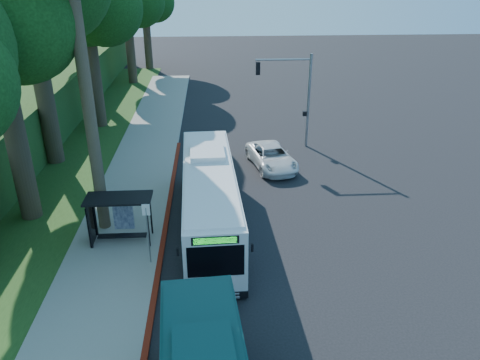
{
  "coord_description": "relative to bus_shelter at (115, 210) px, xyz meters",
  "views": [
    {
      "loc": [
        -2.36,
        -23.43,
        12.83
      ],
      "look_at": [
        -0.85,
        1.0,
        1.44
      ],
      "focal_mm": 35.0,
      "sensor_mm": 36.0,
      "label": 1
    }
  ],
  "objects": [
    {
      "name": "stop_sign_pole",
      "position": [
        1.86,
        -2.14,
        0.28
      ],
      "size": [
        0.35,
        0.06,
        3.17
      ],
      "color": "gray",
      "rests_on": "ground"
    },
    {
      "name": "grass_verge",
      "position": [
        -5.74,
        7.86,
        -1.78
      ],
      "size": [
        8.0,
        70.0,
        0.06
      ],
      "primitive_type": "cube",
      "color": "#234719",
      "rests_on": "ground"
    },
    {
      "name": "pickup",
      "position": [
        8.9,
        8.98,
        -1.06
      ],
      "size": [
        3.52,
        5.75,
        1.49
      ],
      "primitive_type": "imported",
      "rotation": [
        0.0,
        0.0,
        0.21
      ],
      "color": "silver",
      "rests_on": "ground"
    },
    {
      "name": "red_curb",
      "position": [
        2.26,
        -1.14,
        -1.74
      ],
      "size": [
        0.25,
        30.0,
        0.13
      ],
      "primitive_type": "cube",
      "color": "maroon",
      "rests_on": "ground"
    },
    {
      "name": "white_bus",
      "position": [
        4.65,
        1.21,
        -0.01
      ],
      "size": [
        3.11,
        12.44,
        3.68
      ],
      "rotation": [
        0.0,
        0.0,
        0.04
      ],
      "color": "silver",
      "rests_on": "ground"
    },
    {
      "name": "ground",
      "position": [
        7.26,
        2.86,
        -1.81
      ],
      "size": [
        140.0,
        140.0,
        0.0
      ],
      "primitive_type": "plane",
      "color": "black",
      "rests_on": "ground"
    },
    {
      "name": "traffic_signal_pole",
      "position": [
        11.04,
        12.86,
        2.62
      ],
      "size": [
        4.1,
        0.3,
        7.0
      ],
      "color": "gray",
      "rests_on": "ground"
    },
    {
      "name": "sidewalk",
      "position": [
        -0.04,
        2.86,
        -1.75
      ],
      "size": [
        4.5,
        70.0,
        0.12
      ],
      "primitive_type": "cube",
      "color": "gray",
      "rests_on": "ground"
    },
    {
      "name": "bus_shelter",
      "position": [
        0.0,
        0.0,
        0.0
      ],
      "size": [
        3.2,
        1.51,
        2.55
      ],
      "color": "black",
      "rests_on": "ground"
    }
  ]
}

